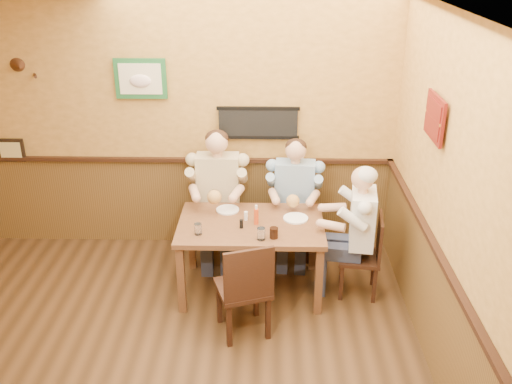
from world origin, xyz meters
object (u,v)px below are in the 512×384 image
at_px(water_glass_mid, 261,234).
at_px(salt_shaker, 246,216).
at_px(hot_sauce_bottle, 256,216).
at_px(chair_back_right, 294,220).
at_px(diner_white_elder, 361,239).
at_px(pepper_shaker, 241,224).
at_px(dining_table, 251,231).
at_px(diner_tan_shirt, 219,202).
at_px(chair_right_end, 359,255).
at_px(chair_back_left, 219,218).
at_px(cola_tumbler, 274,233).
at_px(water_glass_left, 198,229).
at_px(diner_blue_polo, 294,205).
at_px(chair_near_side, 243,286).

relative_size(water_glass_mid, salt_shaker, 1.28).
bearing_deg(hot_sauce_bottle, chair_back_right, 60.73).
height_order(diner_white_elder, pepper_shaker, diner_white_elder).
bearing_deg(dining_table, pepper_shaker, -130.03).
xyz_separation_m(diner_tan_shirt, salt_shaker, (0.32, -0.60, 0.14)).
xyz_separation_m(chair_right_end, salt_shaker, (-1.11, 0.09, 0.37)).
distance_m(dining_table, hot_sauce_bottle, 0.19).
xyz_separation_m(chair_back_right, chair_right_end, (0.61, -0.72, -0.01)).
height_order(chair_back_left, cola_tumbler, chair_back_left).
height_order(dining_table, water_glass_mid, water_glass_mid).
xyz_separation_m(water_glass_left, hot_sauce_bottle, (0.53, 0.21, 0.04)).
relative_size(cola_tumbler, pepper_shaker, 1.20).
height_order(diner_tan_shirt, hot_sauce_bottle, diner_tan_shirt).
bearing_deg(chair_back_left, pepper_shaker, -69.77).
bearing_deg(diner_white_elder, cola_tumbler, -65.61).
distance_m(diner_tan_shirt, cola_tumbler, 1.12).
xyz_separation_m(water_glass_mid, salt_shaker, (-0.15, 0.38, -0.01)).
height_order(water_glass_left, cola_tumbler, water_glass_left).
relative_size(chair_back_left, cola_tumbler, 9.02).
bearing_deg(water_glass_left, chair_back_left, 82.74).
distance_m(chair_right_end, water_glass_left, 1.60).
bearing_deg(diner_blue_polo, salt_shaker, -123.50).
distance_m(chair_near_side, diner_tan_shirt, 1.37).
relative_size(diner_blue_polo, pepper_shaker, 14.48).
bearing_deg(water_glass_left, chair_right_end, 7.46).
distance_m(diner_blue_polo, cola_tumbler, 1.02).
bearing_deg(dining_table, hot_sauce_bottle, -21.73).
height_order(diner_blue_polo, water_glass_mid, diner_blue_polo).
bearing_deg(diner_blue_polo, cola_tumbler, -98.17).
relative_size(hot_sauce_bottle, salt_shaker, 2.00).
distance_m(diner_blue_polo, water_glass_mid, 1.08).
distance_m(water_glass_left, pepper_shaker, 0.42).
bearing_deg(diner_white_elder, chair_back_left, -108.32).
height_order(cola_tumbler, hot_sauce_bottle, hot_sauce_bottle).
distance_m(chair_back_left, pepper_shaker, 0.88).
height_order(diner_blue_polo, water_glass_left, diner_blue_polo).
bearing_deg(dining_table, diner_blue_polo, 56.86).
distance_m(dining_table, water_glass_left, 0.56).
bearing_deg(cola_tumbler, pepper_shaker, 148.60).
bearing_deg(diner_blue_polo, chair_right_end, -44.45).
relative_size(dining_table, diner_blue_polo, 1.14).
xyz_separation_m(chair_right_end, hot_sauce_bottle, (-1.01, 0.01, 0.42)).
xyz_separation_m(dining_table, chair_right_end, (1.06, -0.03, -0.23)).
bearing_deg(chair_near_side, diner_blue_polo, -128.62).
xyz_separation_m(chair_back_left, water_glass_left, (-0.11, -0.89, 0.34)).
bearing_deg(salt_shaker, chair_near_side, -90.10).
distance_m(dining_table, cola_tumbler, 0.39).
height_order(diner_tan_shirt, diner_white_elder, diner_tan_shirt).
relative_size(chair_back_right, diner_tan_shirt, 0.65).
bearing_deg(chair_back_left, chair_right_end, -25.80).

